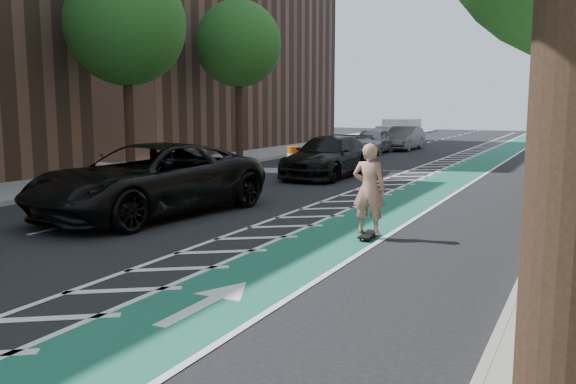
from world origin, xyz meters
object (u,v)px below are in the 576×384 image
Objects in this scene: suv_near at (149,180)px; barrel_a at (252,175)px; suv_far at (328,157)px; skateboarder at (369,189)px.

suv_near is 7.30× the size of barrel_a.
suv_near reaches higher than suv_far.
suv_far is 4.32m from barrel_a.
skateboarder reaches higher than suv_far.
skateboarder is at bearing 6.12° from suv_near.
skateboarder is 11.30m from suv_far.
barrel_a is at bearing -47.66° from skateboarder.
suv_near is 9.91m from suv_far.
skateboarder is 0.35× the size of suv_far.
barrel_a is (-1.11, -4.16, -0.37)m from suv_far.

